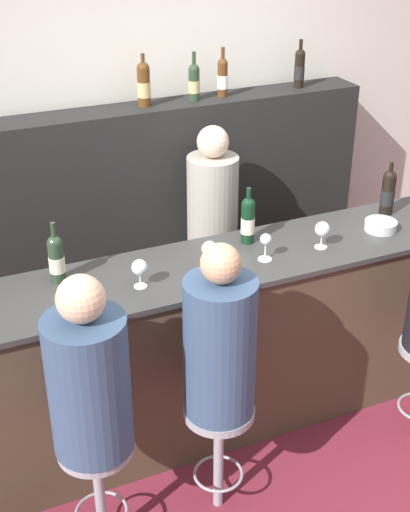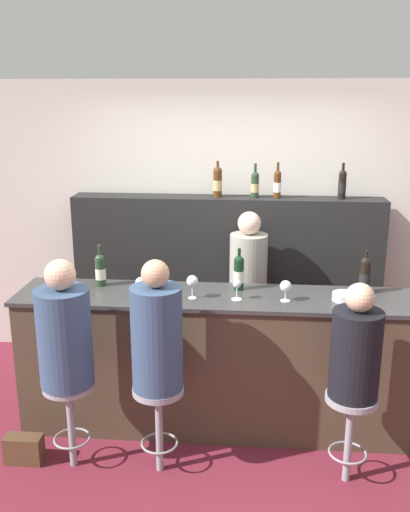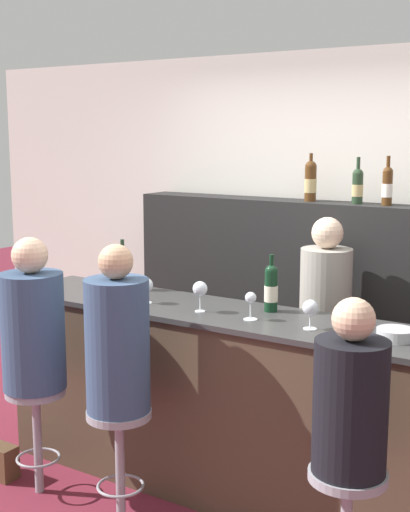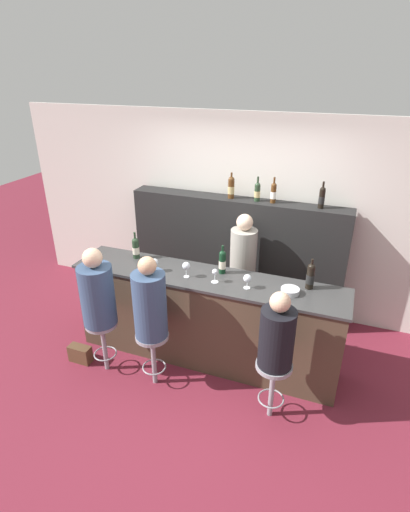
% 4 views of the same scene
% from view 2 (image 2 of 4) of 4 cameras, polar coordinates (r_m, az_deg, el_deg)
% --- Properties ---
extents(ground_plane, '(16.00, 16.00, 0.00)m').
position_cam_2_polar(ground_plane, '(4.39, 1.08, -18.38)').
color(ground_plane, maroon).
extents(wall_back, '(6.40, 0.05, 2.60)m').
position_cam_2_polar(wall_back, '(5.38, 2.34, 3.33)').
color(wall_back, beige).
rests_on(wall_back, ground_plane).
extents(bar_counter, '(2.97, 0.58, 1.07)m').
position_cam_2_polar(bar_counter, '(4.35, 1.37, -10.54)').
color(bar_counter, '#473828').
rests_on(bar_counter, ground_plane).
extents(back_bar_cabinet, '(2.79, 0.28, 1.59)m').
position_cam_2_polar(back_bar_cabinet, '(5.30, 2.17, -2.57)').
color(back_bar_cabinet, black).
rests_on(back_bar_cabinet, ground_plane).
extents(wine_bottle_counter_0, '(0.08, 0.08, 0.32)m').
position_cam_2_polar(wine_bottle_counter_0, '(4.38, -10.41, -1.34)').
color(wine_bottle_counter_0, '#233823').
rests_on(wine_bottle_counter_0, bar_counter).
extents(wine_bottle_counter_1, '(0.08, 0.08, 0.32)m').
position_cam_2_polar(wine_bottle_counter_1, '(4.23, 3.40, -1.64)').
color(wine_bottle_counter_1, black).
rests_on(wine_bottle_counter_1, bar_counter).
extents(wine_bottle_counter_2, '(0.08, 0.08, 0.32)m').
position_cam_2_polar(wine_bottle_counter_2, '(4.30, 15.71, -1.84)').
color(wine_bottle_counter_2, black).
rests_on(wine_bottle_counter_2, bar_counter).
extents(wine_bottle_backbar_0, '(0.08, 0.08, 0.32)m').
position_cam_2_polar(wine_bottle_backbar_0, '(5.08, 1.26, 7.45)').
color(wine_bottle_backbar_0, '#4C2D14').
rests_on(wine_bottle_backbar_0, back_bar_cabinet).
extents(wine_bottle_backbar_1, '(0.07, 0.07, 0.30)m').
position_cam_2_polar(wine_bottle_backbar_1, '(5.07, 5.02, 7.15)').
color(wine_bottle_backbar_1, '#233823').
rests_on(wine_bottle_backbar_1, back_bar_cabinet).
extents(wine_bottle_backbar_2, '(0.07, 0.07, 0.31)m').
position_cam_2_polar(wine_bottle_backbar_2, '(5.08, 7.25, 7.19)').
color(wine_bottle_backbar_2, '#4C2D14').
rests_on(wine_bottle_backbar_2, back_bar_cabinet).
extents(wine_bottle_backbar_3, '(0.07, 0.07, 0.31)m').
position_cam_2_polar(wine_bottle_backbar_3, '(5.13, 13.56, 7.00)').
color(wine_bottle_backbar_3, black).
rests_on(wine_bottle_backbar_3, back_bar_cabinet).
extents(wine_glass_0, '(0.08, 0.08, 0.15)m').
position_cam_2_polar(wine_glass_0, '(4.11, -6.43, -2.70)').
color(wine_glass_0, silver).
rests_on(wine_glass_0, bar_counter).
extents(wine_glass_1, '(0.08, 0.08, 0.17)m').
position_cam_2_polar(wine_glass_1, '(4.04, -1.29, -2.57)').
color(wine_glass_1, silver).
rests_on(wine_glass_1, bar_counter).
extents(wine_glass_2, '(0.08, 0.08, 0.15)m').
position_cam_2_polar(wine_glass_2, '(4.03, 3.21, -2.94)').
color(wine_glass_2, silver).
rests_on(wine_glass_2, bar_counter).
extents(wine_glass_3, '(0.08, 0.08, 0.15)m').
position_cam_2_polar(wine_glass_3, '(4.03, 8.07, -3.06)').
color(wine_glass_3, silver).
rests_on(wine_glass_3, bar_counter).
extents(metal_bowl, '(0.18, 0.18, 0.05)m').
position_cam_2_polar(metal_bowl, '(4.15, 13.83, -3.98)').
color(metal_bowl, '#B7B7BC').
rests_on(metal_bowl, bar_counter).
extents(bar_stool_left, '(0.34, 0.34, 0.63)m').
position_cam_2_polar(bar_stool_left, '(4.04, -13.40, -14.03)').
color(bar_stool_left, gray).
rests_on(bar_stool_left, ground_plane).
extents(guest_seated_left, '(0.35, 0.35, 0.85)m').
position_cam_2_polar(guest_seated_left, '(3.82, -13.89, -7.40)').
color(guest_seated_left, '#334766').
rests_on(guest_seated_left, bar_stool_left).
extents(bar_stool_middle, '(0.34, 0.34, 0.63)m').
position_cam_2_polar(bar_stool_middle, '(3.91, -4.66, -14.75)').
color(bar_stool_middle, gray).
rests_on(bar_stool_middle, ground_plane).
extents(guest_seated_middle, '(0.33, 0.33, 0.87)m').
position_cam_2_polar(guest_seated_middle, '(3.67, -4.85, -7.79)').
color(guest_seated_middle, '#334766').
rests_on(guest_seated_middle, bar_stool_middle).
extents(bar_stool_right, '(0.34, 0.34, 0.63)m').
position_cam_2_polar(bar_stool_right, '(3.92, 14.35, -15.17)').
color(bar_stool_right, gray).
rests_on(bar_stool_right, ground_plane).
extents(guest_seated_right, '(0.31, 0.31, 0.75)m').
position_cam_2_polar(guest_seated_right, '(3.70, 14.85, -9.00)').
color(guest_seated_right, black).
rests_on(guest_seated_right, bar_stool_right).
extents(bartender, '(0.32, 0.32, 1.53)m').
position_cam_2_polar(bartender, '(4.96, 4.27, -4.93)').
color(bartender, gray).
rests_on(bartender, ground_plane).
extents(handbag, '(0.26, 0.12, 0.20)m').
position_cam_2_polar(handbag, '(4.36, -17.65, -17.93)').
color(handbag, '#513823').
rests_on(handbag, ground_plane).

